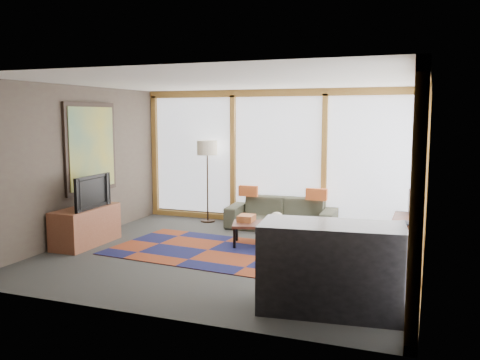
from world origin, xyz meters
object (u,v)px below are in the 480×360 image
at_px(bookshelf, 402,239).
at_px(bar_counter, 331,268).
at_px(tv_console, 86,226).
at_px(sofa, 281,214).
at_px(coffee_table, 267,234).
at_px(floor_lamp, 207,181).
at_px(television, 88,192).

distance_m(bookshelf, bar_counter, 2.68).
height_order(tv_console, bar_counter, bar_counter).
distance_m(sofa, bar_counter, 3.97).
height_order(coffee_table, bookshelf, bookshelf).
distance_m(sofa, tv_console, 3.47).
relative_size(floor_lamp, bar_counter, 1.06).
bearing_deg(floor_lamp, tv_console, -115.15).
bearing_deg(bar_counter, sofa, 107.24).
bearing_deg(television, tv_console, 71.00).
xyz_separation_m(sofa, coffee_table, (0.12, -1.22, -0.11)).
distance_m(floor_lamp, bar_counter, 4.95).
height_order(sofa, bookshelf, sofa).
xyz_separation_m(sofa, bookshelf, (2.20, -1.03, -0.05)).
bearing_deg(sofa, bookshelf, -26.79).
distance_m(coffee_table, television, 2.98).
height_order(coffee_table, bar_counter, bar_counter).
relative_size(coffee_table, bar_counter, 0.73).
bearing_deg(television, sofa, -52.15).
height_order(floor_lamp, bookshelf, floor_lamp).
bearing_deg(coffee_table, bar_counter, -58.37).
height_order(sofa, television, television).
bearing_deg(coffee_table, sofa, 95.59).
distance_m(floor_lamp, tv_console, 2.66).
height_order(television, bar_counter, television).
distance_m(coffee_table, bookshelf, 2.09).
bearing_deg(television, bookshelf, -78.82).
relative_size(coffee_table, tv_console, 0.90).
relative_size(sofa, television, 2.14).
bearing_deg(tv_console, television, -16.06).
relative_size(floor_lamp, tv_console, 1.31).
height_order(bookshelf, bar_counter, bar_counter).
relative_size(coffee_table, bookshelf, 0.56).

